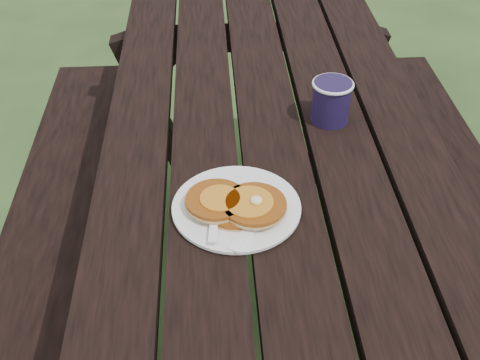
{
  "coord_description": "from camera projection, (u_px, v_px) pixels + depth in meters",
  "views": [
    {
      "loc": [
        -0.14,
        -1.1,
        1.52
      ],
      "look_at": [
        -0.08,
        -0.22,
        0.8
      ],
      "focal_mm": 45.0,
      "sensor_mm": 36.0,
      "label": 1
    }
  ],
  "objects": [
    {
      "name": "fork",
      "position": [
        214.0,
        222.0,
        1.1
      ],
      "size": [
        0.05,
        0.16,
        0.01
      ],
      "primitive_type": null,
      "rotation": [
        0.0,
        0.0,
        -0.09
      ],
      "color": "white",
      "rests_on": "plate"
    },
    {
      "name": "pancake_stack",
      "position": [
        236.0,
        204.0,
        1.13
      ],
      "size": [
        0.19,
        0.14,
        0.04
      ],
      "rotation": [
        0.0,
        0.0,
        0.03
      ],
      "color": "#904610",
      "rests_on": "plate"
    },
    {
      "name": "coffee_cup",
      "position": [
        331.0,
        99.0,
        1.35
      ],
      "size": [
        0.09,
        0.09,
        0.1
      ],
      "rotation": [
        0.0,
        0.0,
        0.02
      ],
      "color": "#1B1234",
      "rests_on": "picnic_table"
    },
    {
      "name": "knife",
      "position": [
        257.0,
        221.0,
        1.11
      ],
      "size": [
        0.12,
        0.16,
        0.0
      ],
      "primitive_type": "cube",
      "rotation": [
        0.0,
        0.0,
        -0.6
      ],
      "color": "white",
      "rests_on": "plate"
    },
    {
      "name": "picnic_table",
      "position": [
        267.0,
        253.0,
        1.59
      ],
      "size": [
        1.36,
        1.8,
        0.75
      ],
      "color": "black",
      "rests_on": "ground"
    },
    {
      "name": "ground",
      "position": [
        263.0,
        337.0,
        1.82
      ],
      "size": [
        60.0,
        60.0,
        0.0
      ],
      "primitive_type": "plane",
      "color": "#273D1A",
      "rests_on": "ground"
    },
    {
      "name": "plate",
      "position": [
        236.0,
        208.0,
        1.15
      ],
      "size": [
        0.32,
        0.32,
        0.01
      ],
      "primitive_type": "cylinder",
      "rotation": [
        0.0,
        0.0,
        -0.43
      ],
      "color": "white",
      "rests_on": "picnic_table"
    }
  ]
}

